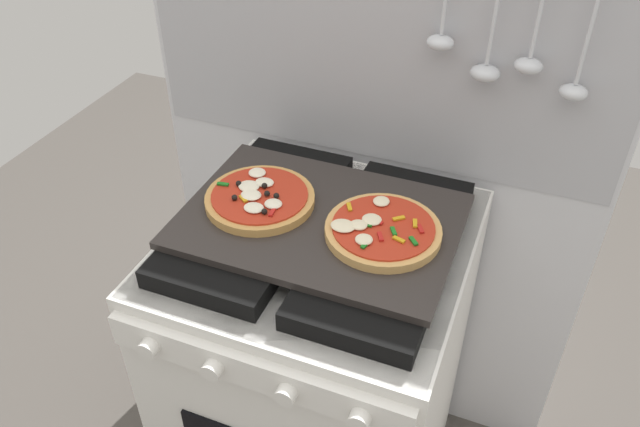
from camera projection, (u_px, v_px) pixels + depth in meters
name	position (u px, v px, depth m)	size (l,w,h in m)	color
kitchen_backsplash	(371.00, 181.00, 1.58)	(1.10, 0.09, 1.55)	silver
stove	(320.00, 369.00, 1.54)	(0.60, 0.64, 0.90)	white
baking_tray	(320.00, 221.00, 1.26)	(0.54, 0.38, 0.02)	#2D2826
pizza_left	(259.00, 199.00, 1.28)	(0.22, 0.22, 0.03)	tan
pizza_right	(382.00, 230.00, 1.21)	(0.22, 0.22, 0.03)	tan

